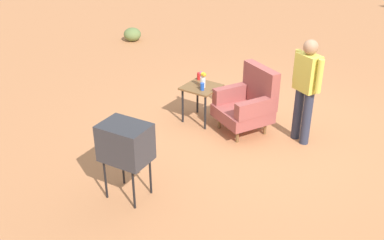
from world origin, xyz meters
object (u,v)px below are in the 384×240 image
object	(u,v)px
soda_can_blue	(202,87)
flower_vase	(203,79)
soda_can_red	(199,76)
tv_on_stand	(126,143)
armchair	(248,102)
side_table	(201,92)
person_standing	(306,85)

from	to	relation	value
soda_can_blue	flower_vase	world-z (taller)	flower_vase
soda_can_blue	soda_can_red	xyz separation A→B (m)	(-0.29, 0.34, 0.00)
tv_on_stand	soda_can_blue	bearing A→B (deg)	97.61
armchair	soda_can_red	size ratio (longest dim) A/B	8.69
armchair	flower_vase	size ratio (longest dim) A/B	4.00
tv_on_stand	side_table	bearing A→B (deg)	99.54
armchair	tv_on_stand	size ratio (longest dim) A/B	1.03
side_table	soda_can_red	world-z (taller)	soda_can_red
soda_can_red	side_table	bearing A→B (deg)	-48.52
tv_on_stand	soda_can_blue	xyz separation A→B (m)	(-0.29, 2.17, -0.09)
side_table	person_standing	world-z (taller)	person_standing
side_table	tv_on_stand	world-z (taller)	tv_on_stand
soda_can_blue	flower_vase	bearing A→B (deg)	119.44
armchair	side_table	world-z (taller)	armchair
side_table	soda_can_red	size ratio (longest dim) A/B	5.18
side_table	tv_on_stand	bearing A→B (deg)	-80.46
armchair	person_standing	world-z (taller)	person_standing
side_table	flower_vase	distance (m)	0.24
side_table	tv_on_stand	distance (m)	2.34
side_table	soda_can_blue	xyz separation A→B (m)	(0.09, -0.12, 0.15)
soda_can_red	tv_on_stand	bearing A→B (deg)	-76.96
person_standing	soda_can_blue	xyz separation A→B (m)	(-1.57, -0.42, -0.25)
tv_on_stand	soda_can_red	distance (m)	2.58
flower_vase	person_standing	bearing A→B (deg)	11.06
flower_vase	armchair	bearing A→B (deg)	11.90
person_standing	soda_can_red	bearing A→B (deg)	-177.56
person_standing	flower_vase	world-z (taller)	person_standing
armchair	side_table	size ratio (longest dim) A/B	1.68
armchair	soda_can_red	world-z (taller)	armchair
armchair	tv_on_stand	world-z (taller)	armchair
tv_on_stand	person_standing	xyz separation A→B (m)	(1.28, 2.59, 0.16)
tv_on_stand	person_standing	bearing A→B (deg)	63.82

